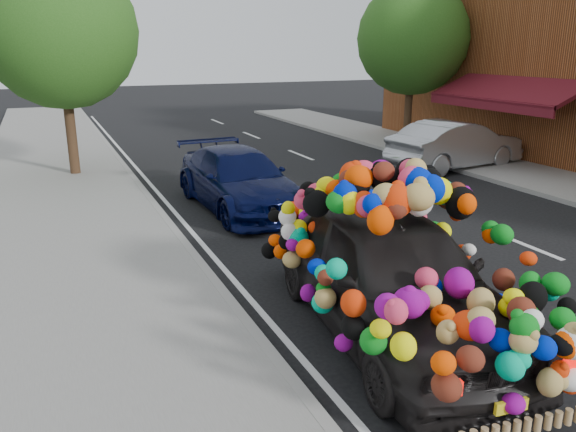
# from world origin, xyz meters

# --- Properties ---
(ground) EXTENTS (100.00, 100.00, 0.00)m
(ground) POSITION_xyz_m (0.00, 0.00, 0.00)
(ground) COLOR black
(ground) RESTS_ON ground
(sidewalk) EXTENTS (4.00, 60.00, 0.12)m
(sidewalk) POSITION_xyz_m (-4.30, 0.00, 0.06)
(sidewalk) COLOR gray
(sidewalk) RESTS_ON ground
(kerb) EXTENTS (0.15, 60.00, 0.13)m
(kerb) POSITION_xyz_m (-2.35, 0.00, 0.07)
(kerb) COLOR gray
(kerb) RESTS_ON ground
(footpath_far) EXTENTS (3.00, 40.00, 0.12)m
(footpath_far) POSITION_xyz_m (8.20, 3.00, 0.06)
(footpath_far) COLOR gray
(footpath_far) RESTS_ON ground
(lane_markings) EXTENTS (6.00, 50.00, 0.01)m
(lane_markings) POSITION_xyz_m (3.60, 0.00, 0.01)
(lane_markings) COLOR silver
(lane_markings) RESTS_ON ground
(tree_near_sidewalk) EXTENTS (4.20, 4.20, 6.13)m
(tree_near_sidewalk) POSITION_xyz_m (-3.80, 9.50, 4.02)
(tree_near_sidewalk) COLOR #332114
(tree_near_sidewalk) RESTS_ON ground
(tree_far_b) EXTENTS (4.00, 4.00, 5.90)m
(tree_far_b) POSITION_xyz_m (8.00, 10.00, 3.89)
(tree_far_b) COLOR #332114
(tree_far_b) RESTS_ON ground
(plush_art_car) EXTENTS (2.85, 5.22, 2.28)m
(plush_art_car) POSITION_xyz_m (-0.66, -1.91, 1.18)
(plush_art_car) COLOR black
(plush_art_car) RESTS_ON ground
(navy_sedan) EXTENTS (2.10, 4.74, 1.35)m
(navy_sedan) POSITION_xyz_m (-0.52, 4.50, 0.68)
(navy_sedan) COLOR black
(navy_sedan) RESTS_ON ground
(silver_hatchback) EXTENTS (4.65, 2.16, 1.48)m
(silver_hatchback) POSITION_xyz_m (7.00, 6.05, 0.74)
(silver_hatchback) COLOR #A1A3A8
(silver_hatchback) RESTS_ON ground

